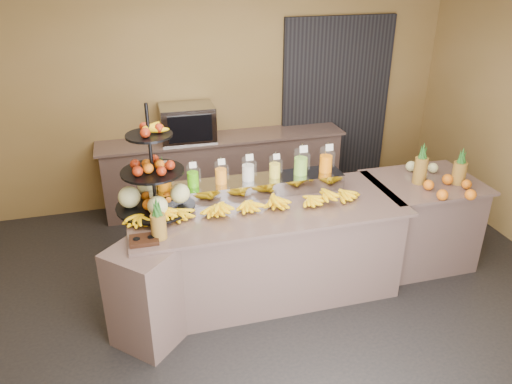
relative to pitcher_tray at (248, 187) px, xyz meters
name	(u,v)px	position (x,y,z in m)	size (l,w,h in m)	color
ground	(275,308)	(0.10, -0.58, -1.01)	(6.00, 6.00, 0.00)	black
room_envelope	(272,89)	(0.29, 0.21, 0.87)	(6.04, 5.02, 2.82)	olive
buffet_counter	(256,253)	(-0.01, -0.32, -0.54)	(2.75, 1.25, 0.93)	gray
right_counter	(419,221)	(1.80, -0.18, -0.54)	(1.08, 0.88, 0.93)	gray
back_ledge	(224,171)	(0.10, 1.67, -0.54)	(3.10, 0.55, 0.93)	gray
pitcher_tray	(248,187)	(0.00, 0.00, 0.00)	(1.85, 0.30, 0.15)	gray
juice_pitcher_orange_a	(164,179)	(-0.78, 0.00, 0.18)	(0.13, 0.13, 0.31)	silver
juice_pitcher_green	(193,177)	(-0.52, 0.00, 0.16)	(0.11, 0.11, 0.27)	silver
juice_pitcher_orange_b	(221,174)	(-0.26, 0.00, 0.17)	(0.11, 0.12, 0.27)	silver
juice_pitcher_milk	(248,170)	(0.00, 0.00, 0.17)	(0.12, 0.12, 0.29)	silver
juice_pitcher_lemon	(275,168)	(0.26, 0.00, 0.16)	(0.11, 0.11, 0.26)	silver
juice_pitcher_lime	(301,164)	(0.52, 0.00, 0.18)	(0.13, 0.14, 0.32)	silver
juice_pitcher_orange_c	(326,161)	(0.78, 0.00, 0.18)	(0.13, 0.13, 0.31)	silver
banana_heap	(246,203)	(-0.10, -0.30, 0.00)	(2.07, 0.19, 0.17)	yellow
fruit_stand	(160,185)	(-0.83, -0.11, 0.17)	(0.84, 0.84, 0.99)	black
condiment_caddy	(144,240)	(-1.02, -0.62, -0.06)	(0.23, 0.17, 0.03)	black
pineapple_left_a	(158,223)	(-0.89, -0.59, 0.06)	(0.12, 0.12, 0.37)	brown
pineapple_left_b	(164,183)	(-0.78, 0.11, 0.09)	(0.15, 0.15, 0.43)	brown
right_fruit_pile	(444,180)	(1.87, -0.37, 0.01)	(0.51, 0.49, 0.27)	brown
oven_warmer	(187,123)	(-0.33, 1.67, 0.14)	(0.65, 0.45, 0.43)	gray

